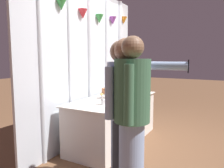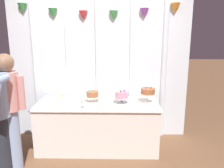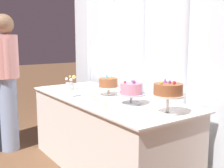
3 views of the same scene
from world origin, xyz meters
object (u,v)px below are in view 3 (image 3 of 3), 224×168
object	(u,v)px
cake_display_center	(131,90)
tealight_near_right	(96,101)
cake_display_leftmost	(108,84)
guest_man_pink_jacket	(6,76)
tealight_far_left	(71,92)
flower_vase	(70,84)
cake_display_rightmost	(168,92)
tealight_near_left	(93,97)
tealight_far_right	(105,106)
wine_glass	(71,87)
cake_table	(106,134)

from	to	relation	value
cake_display_center	tealight_near_right	bearing A→B (deg)	-140.01
cake_display_leftmost	guest_man_pink_jacket	xyz separation A→B (m)	(-0.99, -0.74, 0.03)
cake_display_leftmost	tealight_far_left	xyz separation A→B (m)	(-0.29, -0.28, -0.10)
guest_man_pink_jacket	flower_vase	bearing A→B (deg)	45.81
cake_display_rightmost	flower_vase	distance (m)	1.35
flower_vase	cake_display_center	bearing A→B (deg)	7.63
cake_display_center	cake_display_rightmost	bearing A→B (deg)	2.96
tealight_near_left	tealight_far_right	world-z (taller)	tealight_far_right
cake_display_leftmost	flower_vase	size ratio (longest dim) A/B	1.48
cake_display_center	flower_vase	world-z (taller)	cake_display_center
flower_vase	wine_glass	bearing A→B (deg)	-24.72
cake_table	cake_display_rightmost	world-z (taller)	cake_display_rightmost
cake_table	guest_man_pink_jacket	world-z (taller)	guest_man_pink_jacket
cake_table	cake_display_leftmost	distance (m)	0.50
cake_display_rightmost	tealight_far_left	bearing A→B (deg)	-169.05
cake_display_leftmost	tealight_near_right	size ratio (longest dim) A/B	5.49
wine_glass	flower_vase	size ratio (longest dim) A/B	0.82
cake_table	cake_display_rightmost	xyz separation A→B (m)	(0.79, 0.03, 0.54)
cake_display_rightmost	guest_man_pink_jacket	distance (m)	1.99
cake_display_rightmost	tealight_near_left	distance (m)	0.86
tealight_near_right	cake_table	bearing A→B (deg)	123.80
cake_display_center	wine_glass	size ratio (longest dim) A/B	1.84
tealight_far_left	tealight_near_left	bearing A→B (deg)	11.57
cake_display_rightmost	flower_vase	bearing A→B (deg)	-173.79
tealight_far_right	cake_display_center	bearing A→B (deg)	80.64
cake_display_center	flower_vase	distance (m)	0.94
cake_display_leftmost	cake_table	bearing A→B (deg)	-45.37
cake_display_center	tealight_far_right	bearing A→B (deg)	-99.36
cake_display_center	tealight_far_right	xyz separation A→B (m)	(-0.04, -0.25, -0.11)
cake_display_center	guest_man_pink_jacket	world-z (taller)	guest_man_pink_jacket
cake_table	guest_man_pink_jacket	bearing A→B (deg)	-148.79
flower_vase	tealight_far_left	size ratio (longest dim) A/B	4.01
cake_table	cake_display_leftmost	world-z (taller)	cake_display_leftmost
cake_display_leftmost	guest_man_pink_jacket	world-z (taller)	guest_man_pink_jacket
flower_vase	tealight_far_left	world-z (taller)	flower_vase
tealight_near_left	cake_display_leftmost	bearing A→B (deg)	101.38
guest_man_pink_jacket	wine_glass	bearing A→B (deg)	23.00
guest_man_pink_jacket	tealight_near_right	bearing A→B (deg)	20.82
flower_vase	tealight_near_right	bearing A→B (deg)	-6.86
cake_table	flower_vase	xyz separation A→B (m)	(-0.55, -0.11, 0.44)
tealight_far_left	wine_glass	bearing A→B (deg)	-25.74
tealight_far_right	tealight_near_left	bearing A→B (deg)	163.78
tealight_near_left	guest_man_pink_jacket	bearing A→B (deg)	-152.87
tealight_far_left	tealight_near_right	xyz separation A→B (m)	(0.50, -0.00, -0.00)
cake_display_leftmost	cake_display_center	bearing A→B (deg)	-9.09
cake_display_center	cake_display_rightmost	xyz separation A→B (m)	(0.41, 0.02, 0.05)
wine_glass	flower_vase	xyz separation A→B (m)	(-0.36, 0.17, -0.03)
wine_glass	tealight_near_left	distance (m)	0.23
cake_display_center	tealight_far_right	distance (m)	0.27
cake_display_rightmost	tealight_far_right	xyz separation A→B (m)	(-0.45, -0.27, -0.16)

